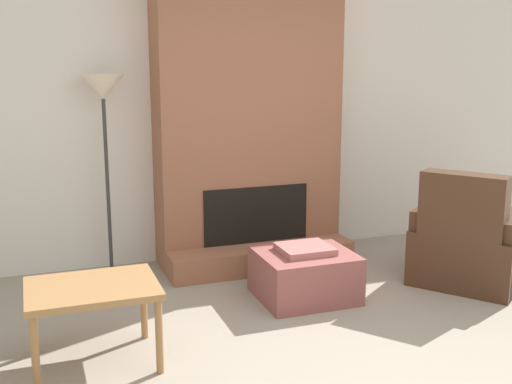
% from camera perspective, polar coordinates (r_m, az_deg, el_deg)
% --- Properties ---
extents(wall_back, '(8.12, 0.06, 2.60)m').
position_cam_1_polar(wall_back, '(5.79, -1.53, 7.14)').
color(wall_back, silver).
rests_on(wall_back, ground_plane).
extents(fireplace, '(1.60, 0.72, 2.60)m').
position_cam_1_polar(fireplace, '(5.55, -0.67, 6.20)').
color(fireplace, '#935B42').
rests_on(fireplace, ground_plane).
extents(ottoman, '(0.69, 0.63, 0.41)m').
position_cam_1_polar(ottoman, '(4.88, 4.34, -7.28)').
color(ottoman, '#8C4C47').
rests_on(ottoman, ground_plane).
extents(armchair, '(1.17, 1.16, 0.93)m').
position_cam_1_polar(armchair, '(5.44, 18.43, -4.65)').
color(armchair, '#422819').
rests_on(armchair, ground_plane).
extents(side_table, '(0.75, 0.58, 0.49)m').
position_cam_1_polar(side_table, '(3.91, -14.33, -8.87)').
color(side_table, '#9E7042').
rests_on(side_table, ground_plane).
extents(floor_lamp_left, '(0.35, 0.35, 1.65)m').
position_cam_1_polar(floor_lamp_left, '(5.28, -13.43, 8.21)').
color(floor_lamp_left, '#333333').
rests_on(floor_lamp_left, ground_plane).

